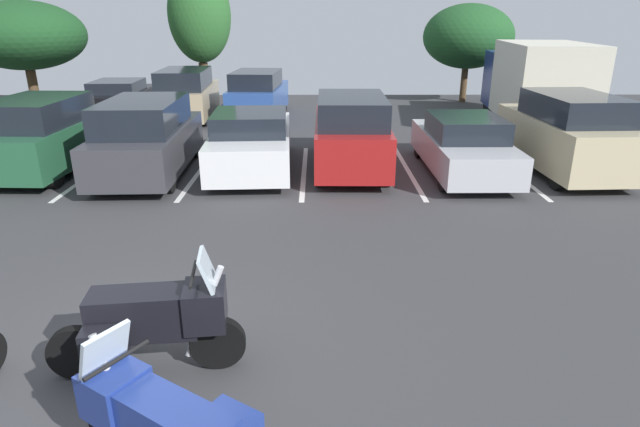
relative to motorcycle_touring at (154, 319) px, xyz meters
name	(u,v)px	position (x,y,z in m)	size (l,w,h in m)	color
ground	(121,376)	(-0.44, -0.04, -0.72)	(44.00, 44.00, 0.10)	#38383A
motorcycle_touring	(154,319)	(0.00, 0.00, 0.00)	(2.14, 1.00, 1.42)	black
parking_stripes	(148,171)	(-2.57, 8.16, -0.67)	(24.21, 4.93, 0.01)	silver
car_green	(45,135)	(-5.08, 8.25, 0.25)	(2.05, 4.54, 1.87)	#235638
car_charcoal	(147,138)	(-2.41, 7.91, 0.24)	(2.01, 4.73, 1.86)	#38383D
car_white	(252,142)	(0.11, 8.30, 0.06)	(2.15, 4.86, 1.54)	white
car_red	(351,133)	(2.63, 8.36, 0.27)	(1.84, 4.67, 1.90)	maroon
car_silver	(463,146)	(5.41, 7.97, 0.02)	(1.78, 4.56, 1.45)	#B7B7BC
car_champagne	(566,134)	(8.01, 8.10, 0.30)	(1.98, 4.60, 1.97)	#C1B289
car_far_black	(121,99)	(-5.81, 15.80, 0.05)	(2.03, 4.31, 1.43)	black
car_far_tan	(187,95)	(-3.13, 15.38, 0.26)	(2.02, 4.63, 1.89)	tan
car_far_blue	(258,95)	(-0.47, 15.60, 0.22)	(2.05, 4.38, 1.80)	#2D519E
box_truck	(536,82)	(9.48, 14.00, 0.87)	(3.20, 6.66, 2.90)	navy
tree_center	(24,36)	(-9.95, 17.43, 2.31)	(4.77, 4.77, 4.32)	#4C3823
tree_center_right	(199,16)	(-3.36, 19.82, 3.05)	(2.73, 2.73, 5.77)	#4C3823
tree_rear	(468,37)	(8.47, 19.68, 2.18)	(3.94, 3.94, 4.24)	#4C3823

